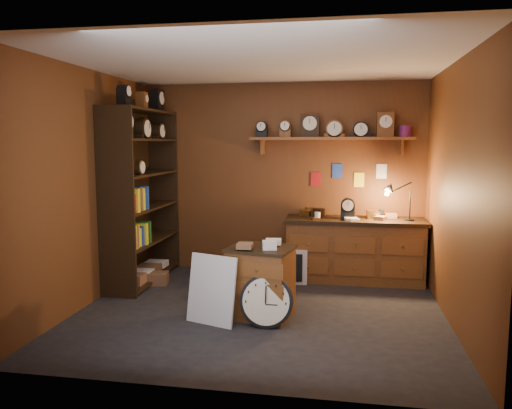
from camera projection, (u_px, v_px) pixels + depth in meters
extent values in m
plane|color=black|center=(260.00, 312.00, 5.54)|extent=(4.00, 4.00, 0.00)
cube|color=#5E3316|center=(281.00, 179.00, 7.13)|extent=(4.00, 0.02, 2.70)
cube|color=#5E3316|center=(220.00, 215.00, 3.61)|extent=(4.00, 0.02, 2.70)
cube|color=#5E3316|center=(88.00, 188.00, 5.71)|extent=(0.02, 3.60, 2.70)
cube|color=#5E3316|center=(456.00, 194.00, 5.03)|extent=(0.02, 3.60, 2.70)
cube|color=beige|center=(260.00, 62.00, 5.20)|extent=(4.00, 3.60, 0.02)
cube|color=brown|center=(331.00, 138.00, 6.79)|extent=(2.20, 0.30, 0.04)
cube|color=brown|center=(263.00, 147.00, 7.04)|extent=(0.04, 0.16, 0.20)
cube|color=brown|center=(402.00, 147.00, 6.71)|extent=(0.04, 0.16, 0.20)
cylinder|color=#B21419|center=(405.00, 131.00, 6.61)|extent=(0.16, 0.16, 0.15)
cube|color=maroon|center=(291.00, 179.00, 7.09)|extent=(0.14, 0.01, 0.20)
cube|color=navy|center=(312.00, 171.00, 7.02)|extent=(0.14, 0.01, 0.20)
cube|color=yellow|center=(334.00, 180.00, 6.99)|extent=(0.14, 0.01, 0.20)
cube|color=silver|center=(356.00, 171.00, 6.92)|extent=(0.14, 0.01, 0.20)
cube|color=black|center=(127.00, 196.00, 6.69)|extent=(0.03, 1.60, 2.30)
cube|color=black|center=(116.00, 204.00, 5.89)|extent=(0.45, 0.03, 2.30)
cube|color=black|center=(163.00, 191.00, 7.41)|extent=(0.45, 0.03, 2.30)
cube|color=black|center=(145.00, 277.00, 6.79)|extent=(0.43, 1.54, 0.03)
cube|color=black|center=(144.00, 241.00, 6.72)|extent=(0.43, 1.54, 0.03)
cube|color=black|center=(143.00, 208.00, 6.67)|extent=(0.43, 1.54, 0.03)
cube|color=black|center=(142.00, 174.00, 6.61)|extent=(0.43, 1.54, 0.03)
cube|color=black|center=(141.00, 140.00, 6.56)|extent=(0.43, 1.54, 0.03)
cube|color=black|center=(140.00, 111.00, 6.51)|extent=(0.43, 1.54, 0.03)
cube|color=brown|center=(354.00, 251.00, 6.75)|extent=(1.79, 0.60, 0.80)
cube|color=black|center=(355.00, 220.00, 6.70)|extent=(1.85, 0.66, 0.05)
cube|color=brown|center=(355.00, 256.00, 6.46)|extent=(1.71, 0.02, 0.52)
cylinder|color=black|center=(409.00, 220.00, 6.53)|extent=(0.12, 0.12, 0.02)
cylinder|color=black|center=(410.00, 205.00, 6.51)|extent=(0.02, 0.02, 0.38)
cylinder|color=black|center=(401.00, 187.00, 6.47)|extent=(0.27, 0.09, 0.14)
cone|color=black|center=(390.00, 190.00, 6.47)|extent=(0.18, 0.14, 0.18)
cube|color=brown|center=(261.00, 283.00, 5.35)|extent=(0.72, 0.63, 0.73)
cube|color=black|center=(261.00, 248.00, 5.30)|extent=(0.76, 0.68, 0.03)
cube|color=brown|center=(257.00, 291.00, 5.09)|extent=(0.56, 0.12, 0.62)
cylinder|color=black|center=(266.00, 301.00, 5.06)|extent=(0.55, 0.17, 0.55)
cylinder|color=beige|center=(266.00, 302.00, 5.02)|extent=(0.48, 0.11, 0.47)
cube|color=black|center=(266.00, 295.00, 5.01)|extent=(0.01, 0.04, 0.17)
cube|color=black|center=(272.00, 305.00, 5.01)|extent=(0.12, 0.01, 0.01)
cube|color=silver|center=(212.00, 323.00, 5.20)|extent=(0.57, 0.32, 0.73)
cube|color=silver|center=(290.00, 264.00, 6.77)|extent=(0.50, 0.50, 0.46)
cube|color=black|center=(288.00, 268.00, 6.54)|extent=(0.38, 0.07, 0.37)
cube|color=brown|center=(158.00, 278.00, 6.59)|extent=(0.29, 0.26, 0.16)
cube|color=white|center=(212.00, 292.00, 6.07)|extent=(0.21, 0.24, 0.11)
cube|color=brown|center=(237.00, 302.00, 5.59)|extent=(0.24, 0.20, 0.17)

